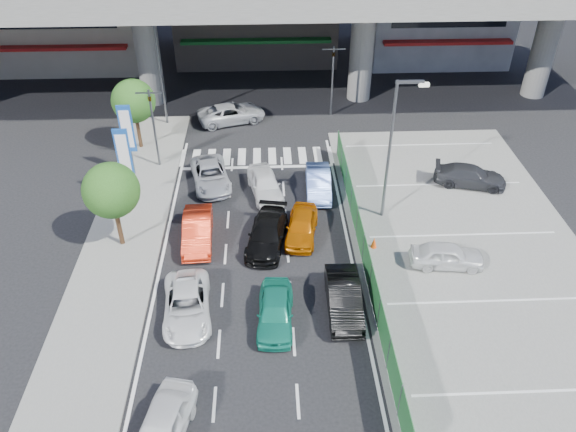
{
  "coord_description": "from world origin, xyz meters",
  "views": [
    {
      "loc": [
        0.65,
        -19.29,
        18.4
      ],
      "look_at": [
        1.63,
        3.52,
        1.93
      ],
      "focal_mm": 35.0,
      "sensor_mm": 36.0,
      "label": 1
    }
  ],
  "objects_px": {
    "street_lamp_left": "(161,60)",
    "crossing_wagon_silver": "(232,113)",
    "tree_far": "(133,101)",
    "parked_sedan_dgrey": "(470,176)",
    "tree_near": "(111,191)",
    "taxi_orange_left": "(197,231)",
    "sedan_white_mid_left": "(187,305)",
    "hatch_black_mid_right": "(344,298)",
    "taxi_orange_right": "(302,226)",
    "parked_sedan_white": "(447,255)",
    "kei_truck_front_right": "(318,183)",
    "sedan_black_mid": "(267,234)",
    "traffic_cone": "(374,242)",
    "wagon_silver_front_left": "(211,175)",
    "signboard_near": "(124,156)",
    "van_white_back_left": "(161,429)",
    "sedan_white_front_mid": "(265,184)",
    "signboard_far": "(127,131)",
    "traffic_light_left": "(151,110)",
    "taxi_teal_mid": "(275,311)",
    "traffic_light_right": "(333,64)",
    "street_lamp_right": "(394,140)"
  },
  "relations": [
    {
      "from": "traffic_light_left",
      "to": "crossing_wagon_silver",
      "type": "relative_size",
      "value": 1.07
    },
    {
      "from": "traffic_light_left",
      "to": "parked_sedan_white",
      "type": "xyz_separation_m",
      "value": [
        15.6,
        -10.38,
        -3.26
      ]
    },
    {
      "from": "van_white_back_left",
      "to": "taxi_orange_left",
      "type": "distance_m",
      "value": 11.58
    },
    {
      "from": "tree_far",
      "to": "parked_sedan_white",
      "type": "distance_m",
      "value": 21.66
    },
    {
      "from": "hatch_black_mid_right",
      "to": "crossing_wagon_silver",
      "type": "distance_m",
      "value": 20.2
    },
    {
      "from": "tree_near",
      "to": "tree_far",
      "type": "distance_m",
      "value": 10.53
    },
    {
      "from": "street_lamp_left",
      "to": "signboard_near",
      "type": "relative_size",
      "value": 1.7
    },
    {
      "from": "taxi_orange_right",
      "to": "kei_truck_front_right",
      "type": "distance_m",
      "value": 4.38
    },
    {
      "from": "tree_far",
      "to": "parked_sedan_dgrey",
      "type": "relative_size",
      "value": 1.13
    },
    {
      "from": "signboard_far",
      "to": "kei_truck_front_right",
      "type": "height_order",
      "value": "signboard_far"
    },
    {
      "from": "tree_near",
      "to": "traffic_cone",
      "type": "xyz_separation_m",
      "value": [
        13.07,
        -0.83,
        -3.02
      ]
    },
    {
      "from": "street_lamp_left",
      "to": "crossing_wagon_silver",
      "type": "xyz_separation_m",
      "value": [
        4.49,
        0.18,
        -4.1
      ]
    },
    {
      "from": "traffic_light_left",
      "to": "parked_sedan_dgrey",
      "type": "bearing_deg",
      "value": -9.24
    },
    {
      "from": "traffic_light_left",
      "to": "wagon_silver_front_left",
      "type": "bearing_deg",
      "value": -33.67
    },
    {
      "from": "sedan_white_front_mid",
      "to": "crossing_wagon_silver",
      "type": "bearing_deg",
      "value": 91.89
    },
    {
      "from": "van_white_back_left",
      "to": "parked_sedan_dgrey",
      "type": "xyz_separation_m",
      "value": [
        16.16,
        16.33,
        -0.02
      ]
    },
    {
      "from": "signboard_near",
      "to": "traffic_cone",
      "type": "distance_m",
      "value": 14.37
    },
    {
      "from": "tree_near",
      "to": "traffic_cone",
      "type": "relative_size",
      "value": 7.78
    },
    {
      "from": "van_white_back_left",
      "to": "kei_truck_front_right",
      "type": "relative_size",
      "value": 1.01
    },
    {
      "from": "traffic_light_right",
      "to": "tree_far",
      "type": "height_order",
      "value": "traffic_light_right"
    },
    {
      "from": "signboard_near",
      "to": "tree_near",
      "type": "bearing_deg",
      "value": -87.13
    },
    {
      "from": "signboard_near",
      "to": "crossing_wagon_silver",
      "type": "xyz_separation_m",
      "value": [
        5.37,
        10.19,
        -2.39
      ]
    },
    {
      "from": "van_white_back_left",
      "to": "sedan_black_mid",
      "type": "bearing_deg",
      "value": 84.19
    },
    {
      "from": "tree_far",
      "to": "taxi_orange_right",
      "type": "bearing_deg",
      "value": -44.83
    },
    {
      "from": "signboard_near",
      "to": "wagon_silver_front_left",
      "type": "distance_m",
      "value": 5.34
    },
    {
      "from": "sedan_white_mid_left",
      "to": "wagon_silver_front_left",
      "type": "xyz_separation_m",
      "value": [
        0.3,
        10.94,
        0.01
      ]
    },
    {
      "from": "street_lamp_left",
      "to": "parked_sedan_white",
      "type": "distance_m",
      "value": 23.07
    },
    {
      "from": "street_lamp_left",
      "to": "parked_sedan_dgrey",
      "type": "bearing_deg",
      "value": -25.41
    },
    {
      "from": "taxi_orange_right",
      "to": "traffic_light_left",
      "type": "bearing_deg",
      "value": 147.86
    },
    {
      "from": "sedan_black_mid",
      "to": "traffic_cone",
      "type": "relative_size",
      "value": 7.2
    },
    {
      "from": "parked_sedan_white",
      "to": "traffic_cone",
      "type": "distance_m",
      "value": 3.69
    },
    {
      "from": "street_lamp_right",
      "to": "crossing_wagon_silver",
      "type": "bearing_deg",
      "value": 126.48
    },
    {
      "from": "street_lamp_left",
      "to": "sedan_white_mid_left",
      "type": "relative_size",
      "value": 1.81
    },
    {
      "from": "traffic_light_left",
      "to": "parked_sedan_dgrey",
      "type": "relative_size",
      "value": 1.23
    },
    {
      "from": "taxi_orange_right",
      "to": "traffic_cone",
      "type": "bearing_deg",
      "value": -8.53
    },
    {
      "from": "taxi_orange_left",
      "to": "sedan_white_mid_left",
      "type": "bearing_deg",
      "value": -92.81
    },
    {
      "from": "tree_near",
      "to": "kei_truck_front_right",
      "type": "height_order",
      "value": "tree_near"
    },
    {
      "from": "hatch_black_mid_right",
      "to": "traffic_cone",
      "type": "relative_size",
      "value": 6.79
    },
    {
      "from": "taxi_teal_mid",
      "to": "taxi_orange_left",
      "type": "distance_m",
      "value": 7.13
    },
    {
      "from": "signboard_far",
      "to": "sedan_white_front_mid",
      "type": "distance_m",
      "value": 8.79
    },
    {
      "from": "signboard_near",
      "to": "parked_sedan_dgrey",
      "type": "distance_m",
      "value": 20.19
    },
    {
      "from": "traffic_cone",
      "to": "parked_sedan_dgrey",
      "type": "bearing_deg",
      "value": 40.3
    },
    {
      "from": "kei_truck_front_right",
      "to": "parked_sedan_white",
      "type": "bearing_deg",
      "value": -48.15
    },
    {
      "from": "hatch_black_mid_right",
      "to": "wagon_silver_front_left",
      "type": "bearing_deg",
      "value": 122.56
    },
    {
      "from": "sedan_white_mid_left",
      "to": "taxi_orange_left",
      "type": "distance_m",
      "value": 5.37
    },
    {
      "from": "taxi_orange_left",
      "to": "crossing_wagon_silver",
      "type": "relative_size",
      "value": 0.86
    },
    {
      "from": "traffic_light_right",
      "to": "parked_sedan_dgrey",
      "type": "distance_m",
      "value": 12.89
    },
    {
      "from": "taxi_orange_left",
      "to": "sedan_black_mid",
      "type": "height_order",
      "value": "taxi_orange_left"
    },
    {
      "from": "signboard_far",
      "to": "crossing_wagon_silver",
      "type": "relative_size",
      "value": 0.97
    },
    {
      "from": "street_lamp_left",
      "to": "taxi_orange_right",
      "type": "relative_size",
      "value": 2.09
    }
  ]
}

